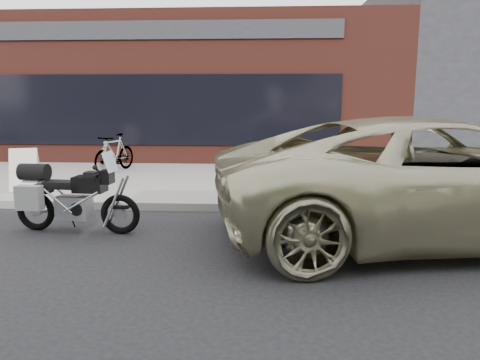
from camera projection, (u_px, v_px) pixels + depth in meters
The scene contains 7 objects.
ground at pixel (168, 309), 4.73m from camera, with size 120.00×120.00×0.00m, color black.
near_sidewalk at pixel (228, 179), 11.59m from camera, with size 44.00×6.00×0.15m, color gray.
storefront at pixel (192, 91), 18.17m from camera, with size 14.00×10.07×4.50m.
motorcycle at pixel (68, 197), 7.31m from camera, with size 2.05×0.66×1.30m.
minivan at pixel (438, 179), 6.91m from camera, with size 3.04×6.58×1.83m, color #B4AE8C.
bicycle_rear at pixel (115, 153), 12.12m from camera, with size 0.46×1.63×0.98m, color gray.
sandwich_sign at pixel (25, 169), 9.84m from camera, with size 0.66×0.62×0.88m.
Camera 1 is at (1.00, -4.36, 2.15)m, focal length 35.00 mm.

